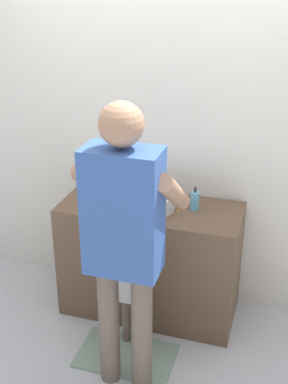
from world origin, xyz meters
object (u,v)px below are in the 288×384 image
Objects in this scene: toothbrush_cup at (98,192)px; child_toddler at (133,285)px; soap_bottle at (195,200)px; adult_parent at (124,229)px.

child_toddler is (0.40, -0.42, -0.44)m from toothbrush_cup.
soap_bottle is 0.09× the size of adult_parent.
toothbrush_cup is 0.70m from soap_bottle.
toothbrush_cup is 0.89m from adult_parent.
child_toddler is (-0.30, -0.45, -0.45)m from soap_bottle.
adult_parent is (0.46, -0.74, 0.16)m from toothbrush_cup.
toothbrush_cup is 1.25× the size of soap_bottle.
adult_parent reaches higher than soap_bottle.
toothbrush_cup reaches higher than soap_bottle.
soap_bottle is 0.83m from adult_parent.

